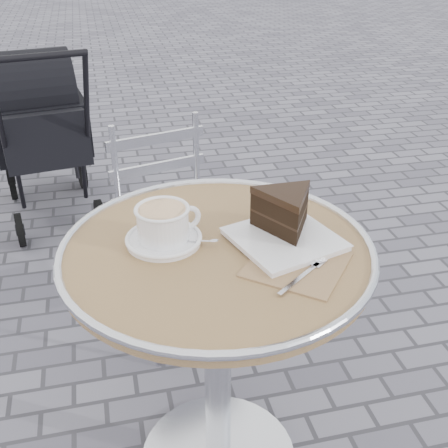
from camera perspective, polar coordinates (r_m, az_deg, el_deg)
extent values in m
cylinder|color=silver|center=(1.49, -0.64, -14.39)|extent=(0.07, 0.07, 0.67)
cylinder|color=tan|center=(1.28, -0.73, -3.02)|extent=(0.70, 0.70, 0.03)
torus|color=silver|center=(1.27, -0.74, -2.45)|extent=(0.72, 0.72, 0.02)
cylinder|color=white|center=(1.29, -6.13, -1.65)|extent=(0.17, 0.17, 0.01)
cylinder|color=white|center=(1.27, -6.24, 0.04)|extent=(0.14, 0.14, 0.07)
torus|color=white|center=(1.29, -3.59, 0.65)|extent=(0.06, 0.03, 0.06)
cylinder|color=beige|center=(1.25, -6.32, 1.39)|extent=(0.11, 0.11, 0.01)
cube|color=#987253|center=(1.22, 7.40, -4.10)|extent=(0.27, 0.27, 0.00)
cube|color=white|center=(1.29, 6.15, -1.59)|extent=(0.27, 0.27, 0.01)
cylinder|color=silver|center=(1.91, -6.99, -9.70)|extent=(0.02, 0.02, 0.40)
cylinder|color=silver|center=(2.01, 1.06, -7.30)|extent=(0.02, 0.02, 0.40)
cylinder|color=silver|center=(2.14, -9.86, -5.10)|extent=(0.02, 0.02, 0.40)
cylinder|color=silver|center=(2.23, -2.56, -3.18)|extent=(0.02, 0.02, 0.40)
cube|color=silver|center=(1.95, -4.83, -1.26)|extent=(0.43, 0.43, 0.02)
cube|color=black|center=(2.91, -17.90, 8.56)|extent=(0.46, 0.64, 0.36)
cylinder|color=black|center=(2.31, -18.45, 15.85)|extent=(0.37, 0.08, 0.03)
cylinder|color=black|center=(2.80, -20.00, -0.57)|extent=(0.06, 0.16, 0.16)
cylinder|color=black|center=(2.82, -12.49, 0.84)|extent=(0.06, 0.16, 0.16)
cylinder|color=black|center=(3.26, -20.84, 4.51)|extent=(0.07, 0.25, 0.25)
cylinder|color=black|center=(3.28, -14.36, 5.70)|extent=(0.07, 0.25, 0.25)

